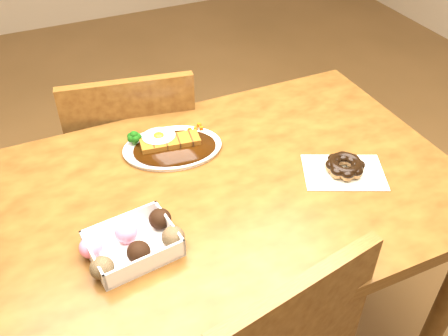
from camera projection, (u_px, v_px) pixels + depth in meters
name	position (u px, v px, depth m)	size (l,w,h in m)	color
table	(227.00, 213.00, 1.33)	(1.20, 0.80, 0.75)	#4A270E
chair_far	(135.00, 161.00, 1.78)	(0.49, 0.49, 0.87)	#4A270E
katsu_curry_plate	(171.00, 145.00, 1.37)	(0.30, 0.24, 0.05)	white
donut_box	(133.00, 243.00, 1.08)	(0.22, 0.17, 0.05)	white
pon_de_ring	(345.00, 167.00, 1.29)	(0.25, 0.22, 0.04)	silver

